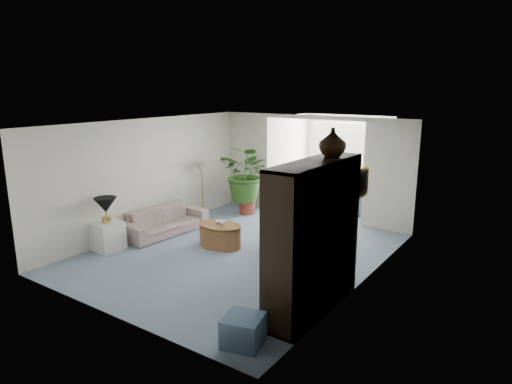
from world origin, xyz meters
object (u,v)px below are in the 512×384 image
Objects in this scene: entertainment_cabinet at (314,238)px; end_table at (108,236)px; ottoman at (243,330)px; table_lamp at (105,205)px; sunroom_table at (341,192)px; sunroom_chair_blue at (356,199)px; framed_picture at (361,184)px; cabinet_urn at (333,142)px; plant_pot at (247,207)px; sunroom_chair_maroon at (304,191)px; side_table_dark at (326,237)px; sofa at (165,221)px; floor_lamp at (201,167)px; wingback_chair at (288,230)px; coffee_bowl at (221,222)px; coffee_cup at (223,225)px; coffee_table at (220,235)px.

end_table is at bearing -178.51° from entertainment_cabinet.
entertainment_cabinet is 1.62m from ottoman.
table_lamp reaches higher than ottoman.
ottoman is 7.53m from sunroom_table.
framed_picture is at bearing -150.64° from sunroom_chair_blue.
cabinet_urn is at bearing 7.86° from table_lamp.
cabinet_urn reaches higher than plant_pot.
sunroom_chair_blue is at bearing 107.25° from cabinet_urn.
end_table is 4.36m from ottoman.
sunroom_chair_maroon is at bearing 122.20° from cabinet_urn.
side_table_dark is at bearing 134.24° from framed_picture.
table_lamp is (-0.20, -1.35, 0.63)m from sofa.
cabinet_urn is 0.52× the size of sunroom_chair_blue.
floor_lamp is 3.04m from sunroom_chair_maroon.
entertainment_cabinet is at bearing 109.46° from wingback_chair.
wingback_chair is 3.30m from sunroom_chair_blue.
sofa is at bearing -173.58° from coffee_bowl.
table_lamp is 4.42m from ottoman.
ottoman is at bearing -47.14° from coffee_cup.
coffee_table is at bearing -39.75° from floor_lamp.
table_lamp is at bearing -172.14° from cabinet_urn.
end_table is 1.41× the size of plant_pot.
floor_lamp is at bearing -34.94° from wingback_chair.
sunroom_chair_maroon is (-0.20, 3.90, 0.13)m from coffee_table.
cabinet_urn is at bearing 7.86° from end_table.
sunroom_chair_maroon reaches higher than end_table.
sunroom_table is at bearing 141.92° from sunroom_chair_maroon.
ottoman is (-0.27, -1.82, -2.20)m from cabinet_urn.
plant_pot is (-2.17, 1.66, -0.23)m from wingback_chair.
entertainment_cabinet is 2.79× the size of sunroom_chair_maroon.
side_table_dark is at bearing 25.28° from coffee_table.
coffee_bowl is (-0.05, 0.10, 0.25)m from coffee_table.
end_table is 4.31m from side_table_dark.
floor_lamp is at bearing 148.69° from entertainment_cabinet.
coffee_bowl is 0.44× the size of ottoman.
sunroom_chair_blue is at bearing 70.44° from coffee_bowl.
ottoman is at bearing -101.69° from entertainment_cabinet.
sofa reaches higher than coffee_cup.
coffee_table is (1.71, -1.42, -1.02)m from floor_lamp.
sunroom_chair_blue is (2.25, 1.64, 0.20)m from plant_pot.
framed_picture is 3.29m from coffee_bowl.
entertainment_cabinet is at bearing -43.86° from plant_pot.
cabinet_urn is 0.86× the size of ottoman.
sunroom_table is at bearing 82.48° from coffee_bowl.
floor_lamp is 0.42× the size of wingback_chair.
wingback_chair is (2.73, 0.67, 0.10)m from sofa.
sunroom_chair_maroon is at bearing 127.94° from framed_picture.
side_table_dark is 0.28× the size of entertainment_cabinet.
sunroom_table is (0.40, 4.75, -0.20)m from coffee_cup.
framed_picture reaches higher than sunroom_table.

